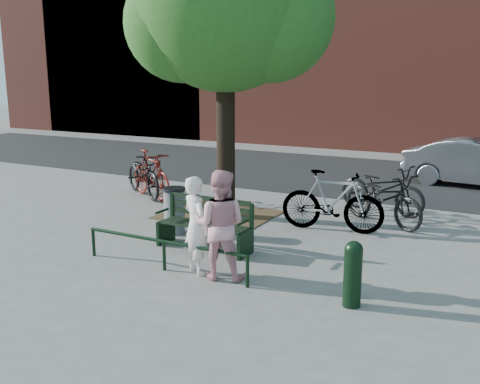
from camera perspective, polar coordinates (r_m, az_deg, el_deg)
The scene contains 16 objects.
ground at distance 9.69m, azimuth -3.83°, elevation -6.11°, with size 90.00×90.00×0.00m, color gray.
dirt_pit at distance 11.99m, azimuth -2.31°, elevation -2.43°, with size 2.40×2.00×0.02m, color brown.
road at distance 17.27m, azimuth 11.29°, elevation 1.88°, with size 40.00×7.00×0.01m, color black.
park_bench at distance 9.62m, azimuth -3.62°, elevation -3.27°, with size 1.74×0.54×0.97m.
guard_railing at distance 8.63m, azimuth -8.12°, elevation -5.73°, with size 3.06×0.06×0.51m.
street_tree at distance 11.55m, azimuth -1.37°, elevation 19.08°, with size 4.20×3.80×6.50m.
person_left at distance 8.35m, azimuth -4.71°, elevation -3.57°, with size 0.57×0.37×1.56m, color white.
person_right at distance 8.11m, azimuth -2.16°, elevation -3.51°, with size 0.82×0.64×1.69m, color pink.
bollard at distance 7.38m, azimuth 11.94°, elevation -8.31°, with size 0.25×0.25×0.92m.
litter_bin at distance 10.61m, azimuth -7.02°, elevation -1.93°, with size 0.45×0.45×0.92m.
bicycle_a at distance 14.04m, azimuth -10.26°, elevation 1.89°, with size 0.76×2.17×1.14m, color black.
bicycle_b at distance 13.69m, azimuth -9.47°, elevation 1.83°, with size 0.57×2.03×1.22m, color #5E120D.
bicycle_c at distance 12.53m, azimuth 14.90°, elevation 0.37°, with size 0.74×2.12×1.11m, color black.
bicycle_d at distance 10.78m, azimuth 9.81°, elevation -0.97°, with size 0.58×2.05×1.23m, color gray.
bicycle_e at distance 11.56m, azimuth 15.02°, elevation -0.65°, with size 0.73×2.10×1.10m, color black.
parked_car at distance 16.34m, azimuth 24.24°, elevation 2.78°, with size 1.41×4.03×1.33m, color slate.
Camera 1 is at (4.91, -7.78, 3.05)m, focal length 40.00 mm.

